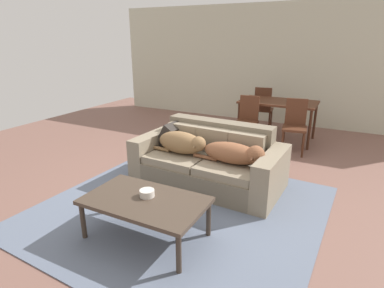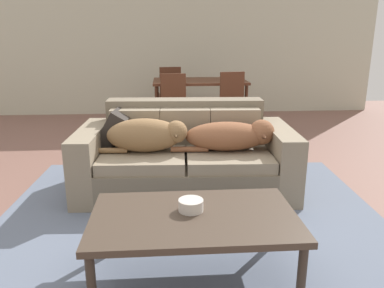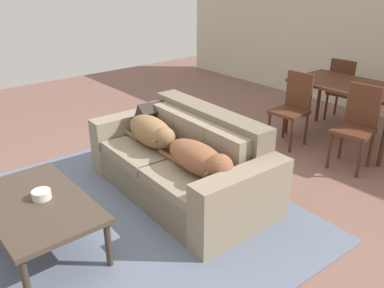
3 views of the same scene
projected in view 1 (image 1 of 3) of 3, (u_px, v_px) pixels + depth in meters
name	position (u px, v px, depth m)	size (l,w,h in m)	color
ground_plane	(193.00, 185.00, 4.39)	(10.00, 10.00, 0.00)	#7D574C
back_partition	(271.00, 65.00, 7.32)	(8.00, 0.12, 2.70)	beige
area_rug	(180.00, 209.00, 3.77)	(3.15, 3.03, 0.01)	slate
couch	(210.00, 162.00, 4.37)	(2.04, 1.09, 0.83)	#706552
dog_on_left_cushion	(183.00, 143.00, 4.32)	(0.85, 0.35, 0.31)	olive
dog_on_right_cushion	(235.00, 153.00, 3.98)	(0.95, 0.38, 0.29)	brown
throw_pillow_by_left_arm	(171.00, 135.00, 4.66)	(0.16, 0.36, 0.36)	#2B2622
coffee_table	(145.00, 203.00, 3.12)	(1.21, 0.72, 0.44)	#45372B
bowl_on_coffee_table	(147.00, 193.00, 3.15)	(0.15, 0.15, 0.07)	silver
dining_table	(278.00, 105.00, 6.15)	(1.44, 0.84, 0.78)	#4D2919
dining_chair_near_left	(247.00, 119.00, 5.87)	(0.42, 0.42, 0.93)	#4D2919
dining_chair_near_right	(295.00, 123.00, 5.50)	(0.45, 0.45, 0.95)	#4D2919
dining_chair_far_left	(263.00, 106.00, 6.93)	(0.44, 0.44, 0.94)	#4D2919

